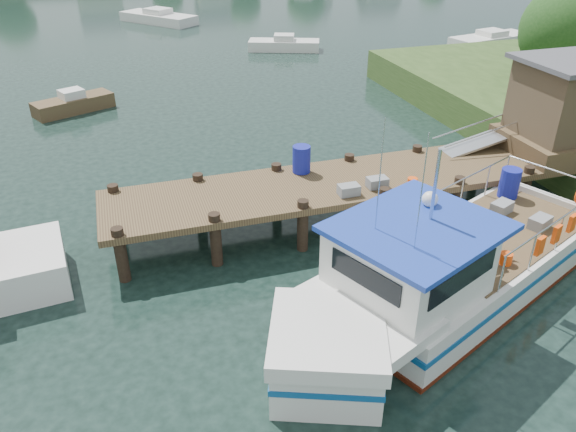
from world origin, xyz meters
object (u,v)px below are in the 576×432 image
object	(u,v)px
lobster_boat	(439,276)
moored_rowboat	(73,103)
dock	(495,135)
moored_b	(284,44)
moored_d	(158,17)
moored_c	(491,39)

from	to	relation	value
lobster_boat	moored_rowboat	xyz separation A→B (m)	(-8.76, 18.43, -0.56)
dock	moored_rowboat	bearing A→B (deg)	134.78
dock	moored_b	size ratio (longest dim) A/B	3.33
moored_rowboat	moored_d	size ratio (longest dim) A/B	0.57
dock	moored_rowboat	world-z (taller)	dock
moored_rowboat	lobster_boat	bearing A→B (deg)	-59.64
dock	moored_rowboat	xyz separation A→B (m)	(-13.50, 13.60, -1.84)
moored_c	moored_d	xyz separation A→B (m)	(-21.48, 15.27, 0.07)
moored_rowboat	moored_b	distance (m)	16.20
moored_d	moored_b	bearing A→B (deg)	-69.83
moored_b	moored_c	distance (m)	14.70
moored_b	dock	bearing A→B (deg)	-104.05
lobster_boat	moored_d	xyz separation A→B (m)	(-2.40, 40.13, -0.53)
lobster_boat	dock	bearing A→B (deg)	22.04
lobster_boat	moored_b	bearing A→B (deg)	56.94
dock	moored_c	size ratio (longest dim) A/B	2.55
lobster_boat	moored_rowboat	distance (m)	20.41
moored_rowboat	moored_b	xyz separation A→B (m)	(13.38, 9.13, -0.01)
moored_b	moored_d	world-z (taller)	moored_d
lobster_boat	moored_b	size ratio (longest dim) A/B	2.11
moored_rowboat	moored_c	world-z (taller)	moored_rowboat
lobster_boat	moored_c	bearing A→B (deg)	28.96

